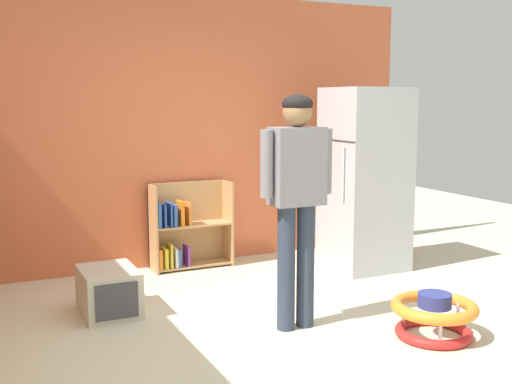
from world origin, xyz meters
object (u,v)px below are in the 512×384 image
Objects in this scene: baby_walker at (434,316)px; pet_carrier at (109,291)px; refrigerator at (365,179)px; standing_person at (297,189)px; bookshelf at (185,231)px.

pet_carrier is (-1.96, 1.48, 0.02)m from baby_walker.
refrigerator reaches higher than standing_person.
pet_carrier is at bearing -173.68° from refrigerator.
refrigerator is 2.01m from baby_walker.
refrigerator is 3.22× the size of pet_carrier.
refrigerator is 1.85m from bookshelf.
refrigerator is 1.05× the size of standing_person.
refrigerator is 2.09× the size of bookshelf.
baby_walker is at bearing -37.02° from pet_carrier.
baby_walker is 2.45m from pet_carrier.
standing_person is 1.32m from baby_walker.
bookshelf is 0.50× the size of standing_person.
refrigerator is at bearing 70.26° from baby_walker.
standing_person reaches higher than pet_carrier.
pet_carrier is (-1.17, 0.89, -0.85)m from standing_person.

